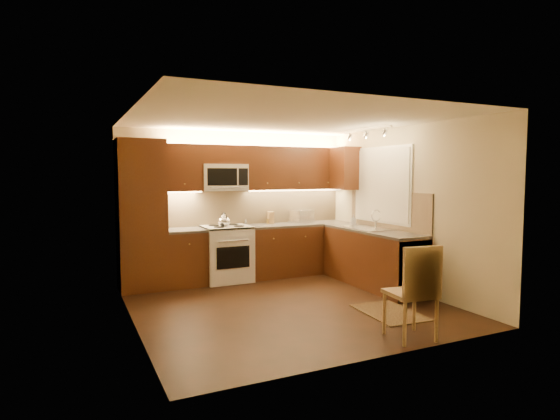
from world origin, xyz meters
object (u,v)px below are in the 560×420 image
soap_bottle (353,220)px  stove (227,254)px  microwave (223,177)px  knife_block (271,218)px  kettle (224,220)px  toaster_oven (301,216)px  dining_chair (410,291)px  sink (367,224)px

soap_bottle → stove: bearing=-175.7°
microwave → knife_block: bearing=4.1°
stove → kettle: (-0.07, -0.08, 0.58)m
microwave → kettle: bearing=-107.2°
toaster_oven → dining_chair: size_ratio=0.37×
knife_block → microwave: bearing=-164.7°
dining_chair → toaster_oven: bearing=88.1°
toaster_oven → sink: bearing=-85.1°
stove → soap_bottle: soap_bottle is taller
dining_chair → kettle: bearing=113.4°
knife_block → dining_chair: 3.61m
soap_bottle → sink: bearing=-80.2°
stove → kettle: size_ratio=3.93×
knife_block → kettle: bearing=-152.8°
kettle → stove: bearing=36.1°
microwave → soap_bottle: bearing=-19.3°
kettle → dining_chair: size_ratio=0.23×
sink → toaster_oven: size_ratio=2.24×
knife_block → dining_chair: knife_block is taller
sink → kettle: 2.32m
dining_chair → knife_block: bearing=97.3°
microwave → dining_chair: microwave is taller
microwave → toaster_oven: size_ratio=1.98×
toaster_oven → knife_block: toaster_oven is taller
knife_block → soap_bottle: bearing=-22.2°
toaster_oven → soap_bottle: (0.65, -0.70, -0.03)m
toaster_oven → dining_chair: 3.55m
soap_bottle → dining_chair: 3.04m
stove → soap_bottle: bearing=-15.9°
stove → microwave: microwave is taller
sink → kettle: bearing=153.1°
knife_block → sink: bearing=-38.8°
knife_block → soap_bottle: size_ratio=1.21×
stove → knife_block: knife_block is taller
microwave → kettle: microwave is taller
sink → kettle: (-2.07, 1.05, 0.06)m
knife_block → dining_chair: bearing=-77.8°
knife_block → dining_chair: (0.06, -3.57, -0.49)m
knife_block → soap_bottle: (1.21, -0.80, -0.02)m
kettle → knife_block: kettle is taller
kettle → knife_block: 0.99m
microwave → toaster_oven: (1.45, -0.03, -0.70)m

